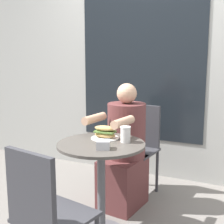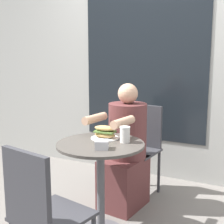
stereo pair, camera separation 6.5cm
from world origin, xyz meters
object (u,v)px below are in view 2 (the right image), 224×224
empty_chair_across (40,209)px  drink_cup (125,134)px  cafe_table (101,169)px  seated_diner (125,155)px  sandwich_on_plate (105,133)px  diner_chair (141,141)px

empty_chair_across → drink_cup: bearing=89.9°
cafe_table → seated_diner: (-0.03, 0.51, -0.04)m
empty_chair_across → sandwich_on_plate: empty_chair_across is taller
cafe_table → seated_diner: size_ratio=0.65×
sandwich_on_plate → drink_cup: bearing=-9.2°
cafe_table → empty_chair_across: (-0.00, -0.69, -0.00)m
diner_chair → drink_cup: diner_chair is taller
empty_chair_across → sandwich_on_plate: size_ratio=4.00×
seated_diner → sandwich_on_plate: size_ratio=5.12×
cafe_table → sandwich_on_plate: (-0.03, 0.13, 0.24)m
empty_chair_across → cafe_table: bearing=100.7°
empty_chair_across → seated_diner: bearing=102.0°
diner_chair → seated_diner: size_ratio=0.78×
diner_chair → seated_diner: seated_diner is taller
sandwich_on_plate → drink_cup: size_ratio=1.84×
seated_diner → drink_cup: seated_diner is taller
sandwich_on_plate → seated_diner: bearing=89.3°
diner_chair → empty_chair_across: bearing=97.0°
empty_chair_across → sandwich_on_plate: (-0.03, 0.82, 0.24)m
cafe_table → diner_chair: bearing=90.7°
diner_chair → sandwich_on_plate: size_ratio=4.00×
seated_diner → drink_cup: 0.53m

